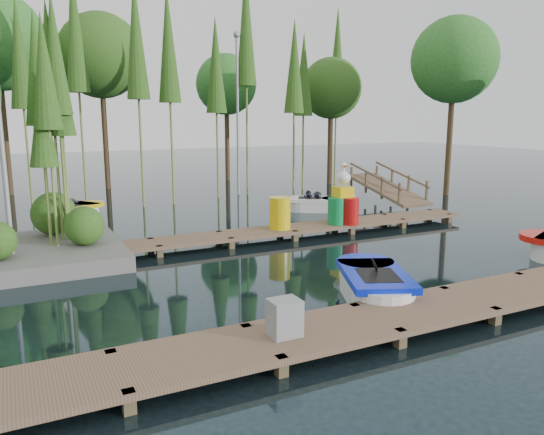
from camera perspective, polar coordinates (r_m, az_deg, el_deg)
name	(u,v)px	position (r m, az deg, el deg)	size (l,w,h in m)	color
ground_plane	(263,267)	(13.09, -0.99, -5.29)	(90.00, 90.00, 0.00)	#1C2D34
near_dock	(376,320)	(9.37, 11.14, -10.75)	(18.00, 1.50, 0.50)	brown
far_dock	(257,233)	(15.64, -1.62, -1.72)	(15.00, 1.20, 0.50)	brown
tree_screen	(96,50)	(22.33, -18.45, 16.75)	(34.42, 18.53, 10.31)	#412F1C
lamp_rear	(237,101)	(24.25, -3.74, 12.38)	(0.30, 0.30, 7.25)	gray
ramp	(388,188)	(23.14, 12.34, 3.10)	(1.50, 3.94, 1.49)	brown
boat_blue	(374,286)	(11.02, 10.96, -7.24)	(2.19, 2.97, 0.91)	white
boat_yellow_far	(71,213)	(19.92, -20.79, 0.45)	(2.73, 2.38, 1.27)	white
boat_white_far	(315,204)	(20.61, 4.70, 1.43)	(2.61, 2.19, 1.14)	white
utility_cabinet	(285,318)	(8.34, 1.36, -10.71)	(0.48, 0.40, 0.58)	gray
yellow_barrel	(280,213)	(15.85, 0.84, 0.49)	(0.64, 0.64, 0.96)	yellow
drum_cluster	(344,205)	(16.82, 7.76, 1.29)	(1.11, 1.02, 1.92)	#0D7C3B
seagull_post	(347,204)	(17.05, 8.02, 1.48)	(0.54, 0.29, 0.86)	gray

